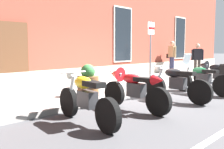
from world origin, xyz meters
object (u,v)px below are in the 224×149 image
Objects in this scene: motorcycle_yellow_naked at (86,99)px; barrel_planter at (88,83)px; motorcycle_black_sport at (217,73)px; motorcycle_green_touring at (205,78)px; motorcycle_red_sport at (132,87)px; motorcycle_black_naked at (176,84)px; pedestrian_dark_jacket at (197,58)px; parking_sign at (151,44)px; pedestrian_tan_coat at (172,55)px.

motorcycle_yellow_naked is 2.27× the size of barrel_planter.
motorcycle_green_touring is at bearing -169.91° from motorcycle_black_sport.
motorcycle_red_sport reaches higher than motorcycle_black_naked.
pedestrian_dark_jacket reaches higher than motorcycle_red_sport.
motorcycle_green_touring is at bearing -88.01° from parking_sign.
motorcycle_red_sport is 1.59m from barrel_planter.
motorcycle_yellow_naked is 3.14m from motorcycle_black_naked.
motorcycle_green_touring reaches higher than motorcycle_black_naked.
pedestrian_dark_jacket is 7.30m from barrel_planter.
motorcycle_green_touring is 2.35× the size of barrel_planter.
pedestrian_dark_jacket is (4.05, 2.17, 0.46)m from motorcycle_green_touring.
motorcycle_yellow_naked is at bearing 179.86° from motorcycle_black_sport.
pedestrian_dark_jacket is at bearing 11.94° from motorcycle_yellow_naked.
motorcycle_black_naked is at bearing -128.63° from parking_sign.
motorcycle_black_sport is 3.06m from pedestrian_dark_jacket.
motorcycle_yellow_naked is at bearing -177.74° from motorcycle_red_sport.
pedestrian_tan_coat is at bearing 24.34° from motorcycle_red_sport.
parking_sign is (4.68, 1.75, 1.14)m from motorcycle_yellow_naked.
motorcycle_black_sport is (3.28, 0.16, 0.06)m from motorcycle_black_naked.
parking_sign is (3.17, 1.69, 1.08)m from motorcycle_red_sport.
pedestrian_tan_coat is (3.03, 3.67, 0.57)m from motorcycle_black_sport.
motorcycle_black_naked is 1.62m from motorcycle_green_touring.
motorcycle_red_sport is 7.52m from pedestrian_dark_jacket.
pedestrian_dark_jacket is at bearing 28.22° from motorcycle_green_touring.
motorcycle_black_naked is (3.14, -0.17, -0.00)m from motorcycle_yellow_naked.
motorcycle_yellow_naked is 1.51m from motorcycle_red_sport.
pedestrian_tan_coat is (0.66, 1.79, 0.11)m from pedestrian_dark_jacket.
motorcycle_green_touring is 1.04× the size of motorcycle_black_sport.
barrel_planter is at bearing -178.36° from pedestrian_dark_jacket.
parking_sign reaches higher than pedestrian_dark_jacket.
pedestrian_tan_coat reaches higher than motorcycle_red_sport.
barrel_planter is (-4.90, 1.67, -0.04)m from motorcycle_black_sport.
motorcycle_yellow_naked is 0.88× the size of parking_sign.
motorcycle_red_sport reaches higher than motorcycle_black_sport.
parking_sign is at bearing 1.86° from barrel_planter.
barrel_planter is at bearing -178.14° from parking_sign.
pedestrian_dark_jacket is at bearing 38.27° from motorcycle_black_sport.
motorcycle_black_sport is at bearing 2.76° from motorcycle_black_naked.
pedestrian_tan_coat reaches higher than barrel_planter.
motorcycle_black_naked is 3.29m from motorcycle_black_sport.
parking_sign is at bearing 91.99° from motorcycle_green_touring.
pedestrian_dark_jacket is (7.29, 1.80, 0.45)m from motorcycle_red_sport.
motorcycle_black_naked is at bearing -8.18° from motorcycle_red_sport.
pedestrian_tan_coat reaches higher than motorcycle_yellow_naked.
motorcycle_red_sport is 1.16× the size of pedestrian_tan_coat.
pedestrian_dark_jacket is (5.66, 2.03, 0.51)m from motorcycle_black_naked.
motorcycle_black_naked is at bearing -160.24° from pedestrian_dark_jacket.
motorcycle_black_naked is 1.18× the size of pedestrian_tan_coat.
parking_sign reaches higher than motorcycle_red_sport.
motorcycle_red_sport is at bearing 2.26° from motorcycle_yellow_naked.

